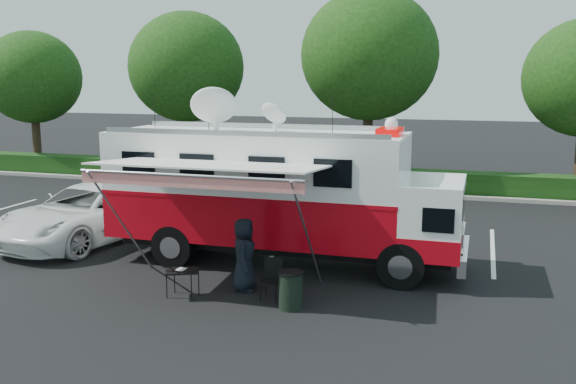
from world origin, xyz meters
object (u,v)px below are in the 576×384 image
object	(u,v)px
command_truck	(280,193)
white_suv	(91,240)
folding_table	(182,272)
trash_bin	(291,290)

from	to	relation	value
command_truck	white_suv	size ratio (longest dim) A/B	1.54
white_suv	folding_table	world-z (taller)	white_suv
command_truck	folding_table	bearing A→B (deg)	-112.54
white_suv	folding_table	size ratio (longest dim) A/B	6.80
folding_table	white_suv	bearing A→B (deg)	142.54
folding_table	trash_bin	size ratio (longest dim) A/B	1.08
command_truck	folding_table	size ratio (longest dim) A/B	10.45
trash_bin	white_suv	bearing A→B (deg)	153.15
white_suv	trash_bin	distance (m)	8.61
folding_table	trash_bin	bearing A→B (deg)	-0.10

